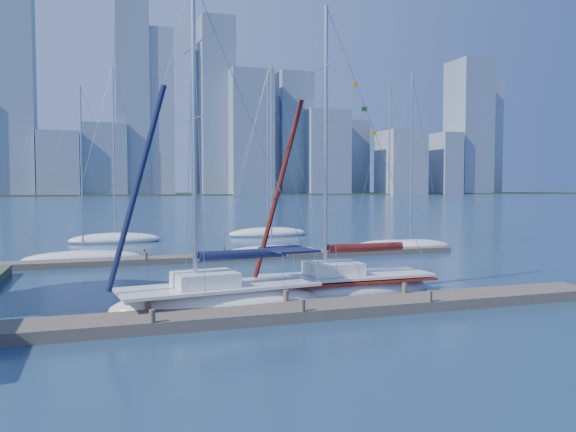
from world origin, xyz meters
name	(u,v)px	position (x,y,z in m)	size (l,w,h in m)	color
ground	(294,317)	(0.00, 0.00, 0.00)	(700.00, 700.00, 0.00)	navy
near_dock	(294,311)	(0.00, 0.00, 0.20)	(26.00, 2.00, 0.40)	brown
far_dock	(242,257)	(2.00, 16.00, 0.18)	(30.00, 1.80, 0.36)	brown
far_shore	(113,195)	(0.00, 320.00, 0.00)	(800.00, 100.00, 1.50)	#38472D
sailboat_navy	(219,283)	(-2.29, 1.92, 1.01)	(8.30, 3.64, 12.70)	white
sailboat_maroon	(345,273)	(3.31, 2.92, 1.01)	(7.97, 2.70, 12.60)	white
bg_boat_0	(83,258)	(-7.56, 18.11, 0.23)	(7.21, 2.43, 11.15)	white
bg_boat_2	(272,252)	(4.33, 17.10, 0.26)	(7.11, 3.63, 13.10)	white
bg_boat_4	(388,246)	(13.84, 18.41, 0.25)	(5.98, 2.02, 12.44)	white
bg_boat_5	(410,246)	(15.10, 17.42, 0.28)	(6.94, 3.87, 13.13)	white
bg_boat_6	(115,239)	(-5.37, 30.00, 0.30)	(7.80, 4.63, 14.90)	white
bg_boat_7	(268,233)	(8.45, 31.86, 0.31)	(7.82, 3.43, 15.87)	white
skyline	(154,129)	(21.27, 290.70, 35.36)	(502.37, 51.31, 124.25)	#7D91A1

